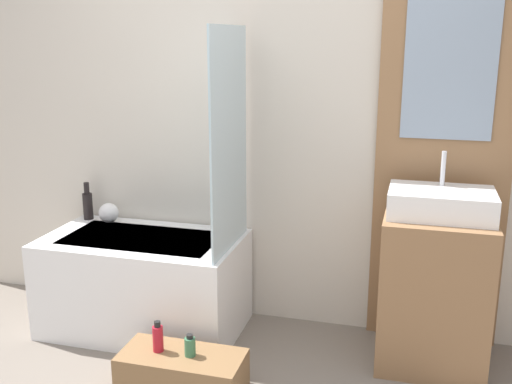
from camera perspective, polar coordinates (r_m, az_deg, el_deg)
wall_tiled_back at (r=3.47m, az=1.35°, el=8.16°), size 4.20×0.06×2.60m
wall_wood_accent at (r=3.32m, az=17.68°, el=7.44°), size 0.71×0.04×2.60m
bathtub at (r=3.62m, az=-10.60°, el=-8.51°), size 1.14×0.65×0.57m
glass_shower_screen at (r=3.16m, az=-2.57°, el=4.89°), size 0.01×0.59×1.18m
wooden_step_bench at (r=3.09m, az=-7.05°, el=-16.62°), size 0.61×0.29×0.19m
vanity_cabinet at (r=3.29m, az=16.60°, el=-8.98°), size 0.54×0.50×0.81m
sink at (r=3.14m, az=17.22°, el=-1.00°), size 0.52×0.35×0.31m
vase_tall_dark at (r=3.92m, az=-15.73°, el=-1.12°), size 0.06×0.06×0.24m
vase_round_light at (r=3.83m, az=-13.85°, el=-1.95°), size 0.12×0.12×0.12m
bottle_soap_primary at (r=3.05m, az=-9.33°, el=-13.54°), size 0.05×0.05×0.16m
bottle_soap_secondary at (r=3.00m, az=-6.30°, el=-14.39°), size 0.05×0.05×0.11m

